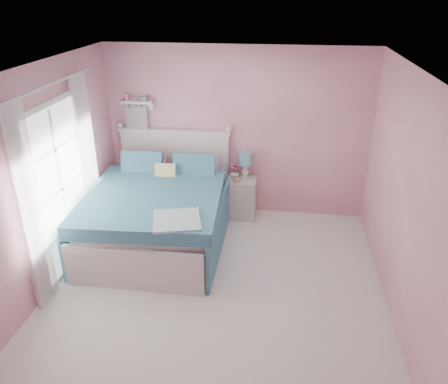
% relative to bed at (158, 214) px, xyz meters
% --- Properties ---
extents(floor, '(4.50, 4.50, 0.00)m').
position_rel_bed_xyz_m(floor, '(0.98, -1.10, -0.43)').
color(floor, silver).
rests_on(floor, ground).
extents(room_shell, '(4.50, 4.50, 4.50)m').
position_rel_bed_xyz_m(room_shell, '(0.98, -1.10, 1.15)').
color(room_shell, '#BF7981').
rests_on(room_shell, floor).
extents(bed, '(1.89, 2.33, 1.33)m').
position_rel_bed_xyz_m(bed, '(0.00, 0.00, 0.00)').
color(bed, silver).
rests_on(bed, floor).
extents(nightstand, '(0.44, 0.43, 0.63)m').
position_rel_bed_xyz_m(nightstand, '(1.09, 0.91, -0.11)').
color(nightstand, beige).
rests_on(nightstand, floor).
extents(table_lamp, '(0.21, 0.21, 0.42)m').
position_rel_bed_xyz_m(table_lamp, '(1.13, 0.97, 0.50)').
color(table_lamp, white).
rests_on(table_lamp, nightstand).
extents(vase, '(0.13, 0.13, 0.14)m').
position_rel_bed_xyz_m(vase, '(0.96, 0.97, 0.27)').
color(vase, white).
rests_on(vase, nightstand).
extents(teacup, '(0.13, 0.13, 0.08)m').
position_rel_bed_xyz_m(teacup, '(1.02, 0.79, 0.24)').
color(teacup, '#D79093').
rests_on(teacup, nightstand).
extents(roses, '(0.14, 0.11, 0.12)m').
position_rel_bed_xyz_m(roses, '(0.96, 0.97, 0.38)').
color(roses, '#BD4069').
rests_on(roses, vase).
extents(wall_shelf, '(0.50, 0.15, 0.25)m').
position_rel_bed_xyz_m(wall_shelf, '(-0.55, 1.09, 1.30)').
color(wall_shelf, silver).
rests_on(wall_shelf, room_shell).
extents(hanging_dress, '(0.34, 0.03, 0.72)m').
position_rel_bed_xyz_m(hanging_dress, '(-0.57, 1.08, 0.97)').
color(hanging_dress, white).
rests_on(hanging_dress, room_shell).
extents(french_door, '(0.04, 1.32, 2.16)m').
position_rel_bed_xyz_m(french_door, '(-0.99, -0.70, 0.64)').
color(french_door, silver).
rests_on(french_door, floor).
extents(curtain_near, '(0.04, 0.40, 2.32)m').
position_rel_bed_xyz_m(curtain_near, '(-0.94, -1.45, 0.75)').
color(curtain_near, white).
rests_on(curtain_near, floor).
extents(curtain_far, '(0.04, 0.40, 2.32)m').
position_rel_bed_xyz_m(curtain_far, '(-0.94, 0.04, 0.75)').
color(curtain_far, white).
rests_on(curtain_far, floor).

